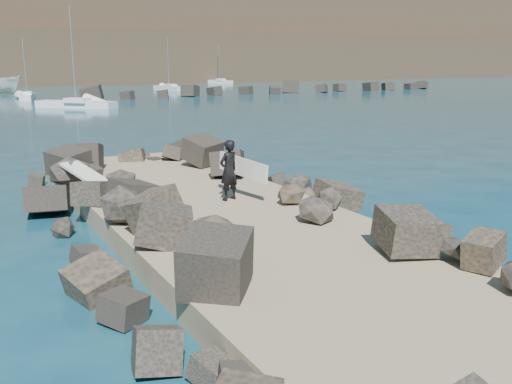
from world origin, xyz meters
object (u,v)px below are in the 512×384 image
surfboard_resting (90,180)px  boat_imported (3,85)px  surfer_with_board (231,170)px  sailboat_c (76,104)px

surfboard_resting → boat_imported: bearing=68.7°
surfboard_resting → surfer_with_board: surfer_with_board is taller
boat_imported → sailboat_c: size_ratio=0.67×
boat_imported → sailboat_c: sailboat_c is taller
surfboard_resting → boat_imported: size_ratio=0.39×
boat_imported → sailboat_c: 28.22m
surfboard_resting → boat_imported: (3.84, 67.65, 0.19)m
surfboard_resting → sailboat_c: bearing=61.0°
surfer_with_board → sailboat_c: 42.47m
boat_imported → sailboat_c: bearing=-118.7°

